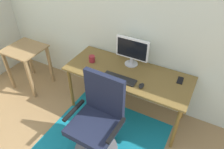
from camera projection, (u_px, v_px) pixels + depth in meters
The scene contains 10 objects.
wall_back at pixel (153, 22), 2.61m from camera, with size 6.00×0.10×2.60m, color silver.
area_rug at pixel (100, 144), 2.71m from camera, with size 1.49×1.48×0.01m, color #13748B.
desk at pixel (128, 76), 2.77m from camera, with size 1.65×0.67×0.73m.
monitor at pixel (132, 50), 2.74m from camera, with size 0.45×0.18×0.39m.
keyboard at pixel (119, 78), 2.62m from camera, with size 0.43×0.13×0.02m, color black.
computer_mouse at pixel (141, 86), 2.49m from camera, with size 0.06×0.10×0.03m, color black.
coffee_cup at pixel (92, 59), 2.90m from camera, with size 0.09×0.09×0.09m, color maroon.
cell_phone at pixel (180, 80), 2.59m from camera, with size 0.07×0.14×0.01m, color black.
office_chair at pixel (98, 124), 2.42m from camera, with size 0.60×0.54×1.06m.
side_table at pixel (26, 56), 3.32m from camera, with size 0.56×0.53×0.72m.
Camera 1 is at (0.72, -0.21, 2.38)m, focal length 33.70 mm.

